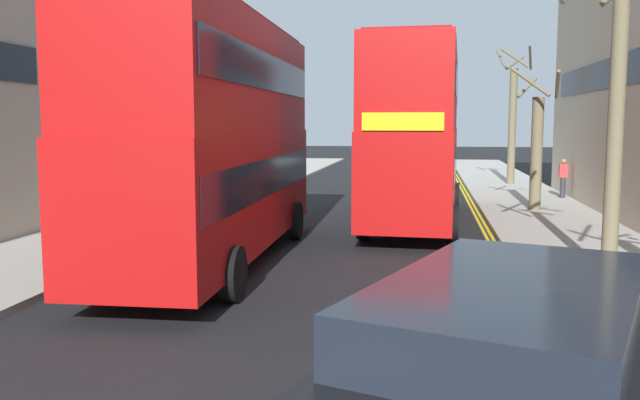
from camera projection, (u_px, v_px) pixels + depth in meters
sidewalk_right at (585, 249)px, 16.95m from camera, size 4.00×80.00×0.14m
sidewalk_left at (104, 236)px, 18.97m from camera, size 4.00×80.00×0.14m
kerb_line_outer at (509, 266)px, 15.32m from camera, size 0.10×56.00×0.01m
kerb_line_inner at (501, 266)px, 15.34m from camera, size 0.10×56.00×0.01m
double_decker_bus_away at (216, 133)px, 15.39m from camera, size 2.97×10.86×5.64m
double_decker_bus_oncoming at (417, 130)px, 21.58m from camera, size 3.18×10.91×5.64m
pedestrian_far at (563, 178)px, 27.81m from camera, size 0.34×0.22×1.62m
street_tree_near at (537, 148)px, 23.80m from camera, size 1.75×1.78×5.02m
street_tree_mid at (512, 120)px, 33.86m from camera, size 1.83×1.55×6.91m
street_tree_far at (615, 113)px, 13.32m from camera, size 2.22×2.32×6.66m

